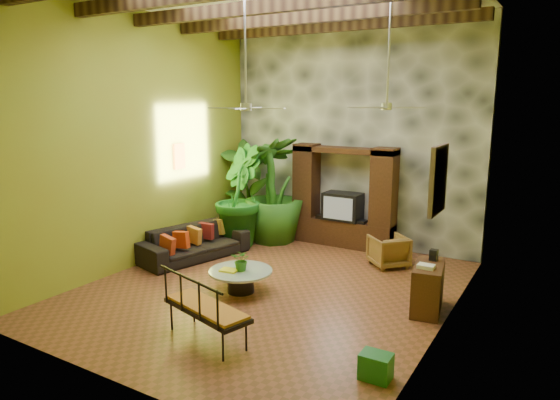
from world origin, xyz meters
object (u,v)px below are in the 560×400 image
Objects in this scene: tall_plant_b at (238,195)px; side_console at (428,288)px; ceiling_fan_front at (246,94)px; sofa at (194,242)px; tall_plant_c at (273,190)px; green_bin at (376,366)px; wicker_armchair at (388,251)px; coffee_table at (241,278)px; tall_plant_a at (246,187)px; iron_bench at (203,306)px; entertainment_center at (343,204)px; ceiling_fan_back at (387,94)px.

side_console is at bearing -17.07° from tall_plant_b.
sofa is (-2.10, 1.04, -3.06)m from ceiling_fan_front.
tall_plant_b is 0.93× the size of tall_plant_c.
tall_plant_b reaches higher than green_bin.
wicker_armchair is 3.19m from coffee_table.
tall_plant_a is (-2.31, 3.29, -2.23)m from ceiling_fan_front.
side_console is at bearing -76.99° from sofa.
tall_plant_c is at bearing -6.07° from sofa.
green_bin is at bearing -99.27° from side_console.
tall_plant_b reaches higher than sofa.
coffee_table is at bearing -178.80° from ceiling_fan_front.
green_bin is (4.74, -3.78, -0.99)m from tall_plant_b.
iron_bench is at bearing 28.95° from wicker_armchair.
iron_bench is (0.27, -5.31, -0.42)m from entertainment_center.
tall_plant_a reaches higher than side_console.
side_console is (4.20, -2.12, -0.86)m from tall_plant_c.
entertainment_center is 2.41m from tall_plant_b.
ceiling_fan_front is at bearing -54.92° from tall_plant_a.
green_bin is at bearing -42.46° from tall_plant_a.
ceiling_fan_back is 3.27m from side_console.
tall_plant_c is 6.67× the size of green_bin.
tall_plant_a is at bearing 157.67° from ceiling_fan_back.
coffee_table is (-0.16, -0.00, -3.15)m from ceiling_fan_front.
ceiling_fan_back is at bearing 84.01° from iron_bench.
entertainment_center reaches higher than sofa.
tall_plant_b is 6.23× the size of green_bin.
sofa is at bearing 153.44° from green_bin.
tall_plant_c reaches higher than tall_plant_b.
side_console reaches higher than sofa.
side_console is (4.74, -1.46, -0.77)m from tall_plant_b.
ceiling_fan_back is at bearing -22.33° from tall_plant_a.
ceiling_fan_front is 1.94× the size of side_console.
entertainment_center is 6.46× the size of green_bin.
tall_plant_c is (-1.35, 3.01, -2.16)m from ceiling_fan_front.
sofa is at bearing -171.86° from ceiling_fan_back.
side_console is (5.16, -2.39, -0.78)m from tall_plant_a.
entertainment_center reaches higher than green_bin.
entertainment_center is 3.50m from ceiling_fan_back.
wicker_armchair is at bearing 91.16° from iron_bench.
tall_plant_c reaches higher than green_bin.
sofa is 6.28× the size of green_bin.
ceiling_fan_back is at bearing -67.14° from sofa.
coffee_table is at bearing -140.70° from ceiling_fan_back.
coffee_table is (-1.76, -2.66, -0.06)m from wicker_armchair.
tall_plant_a is at bearing 137.54° from green_bin.
iron_bench is (0.63, -1.77, 0.28)m from coffee_table.
tall_plant_b reaches higher than wicker_armchair.
entertainment_center is 4.30m from ceiling_fan_front.
coffee_table is (1.74, -2.35, -0.90)m from tall_plant_b.
tall_plant_c is (0.54, 0.66, 0.08)m from tall_plant_b.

